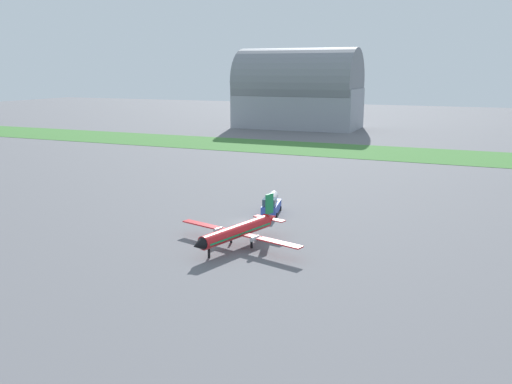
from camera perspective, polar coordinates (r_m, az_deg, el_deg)
name	(u,v)px	position (r m, az deg, el deg)	size (l,w,h in m)	color
ground_plane	(246,223)	(84.01, -1.01, -3.28)	(600.00, 600.00, 0.00)	slate
grass_taxiway_strip	(359,151)	(160.41, 10.78, 4.22)	(360.00, 28.00, 0.08)	#3D7533
airplane_foreground_turboprop	(238,231)	(72.55, -1.86, -4.08)	(19.56, 16.88, 5.98)	red
fuel_truck_near_gate	(271,204)	(89.15, 1.61, -1.29)	(3.67, 6.85, 3.29)	#334FB2
hangar_distant	(298,91)	(222.76, 4.42, 10.50)	(49.03, 26.47, 31.58)	#9399A3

